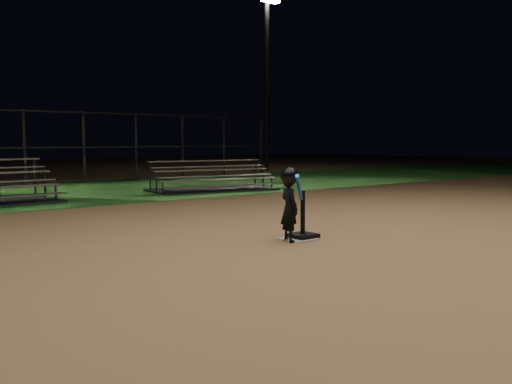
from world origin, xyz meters
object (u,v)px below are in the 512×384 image
(child_batter, at_px, (290,202))
(light_pole_right, at_px, (268,68))
(batting_tee, at_px, (303,229))
(home_plate, at_px, (298,239))
(bleacher_right, at_px, (213,185))

(child_batter, height_order, light_pole_right, light_pole_right)
(batting_tee, xyz_separation_m, child_batter, (-0.32, -0.06, 0.43))
(home_plate, relative_size, bleacher_right, 0.12)
(home_plate, height_order, batting_tee, batting_tee)
(batting_tee, bearing_deg, bleacher_right, 64.53)
(batting_tee, bearing_deg, light_pole_right, 51.46)
(child_batter, bearing_deg, batting_tee, -67.80)
(home_plate, bearing_deg, child_batter, -169.69)
(bleacher_right, bearing_deg, light_pole_right, 50.33)
(bleacher_right, distance_m, light_pole_right, 11.98)
(home_plate, distance_m, bleacher_right, 8.54)
(batting_tee, relative_size, bleacher_right, 0.18)
(home_plate, distance_m, batting_tee, 0.18)
(batting_tee, relative_size, child_batter, 0.65)
(batting_tee, distance_m, child_batter, 0.54)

